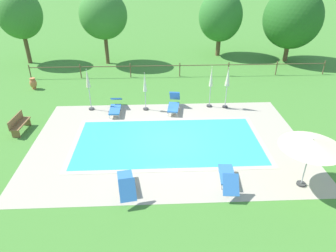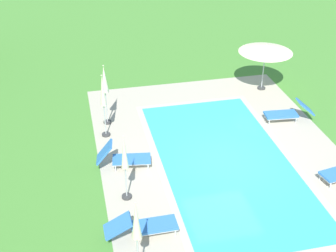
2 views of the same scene
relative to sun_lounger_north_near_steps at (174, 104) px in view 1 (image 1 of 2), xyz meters
The scene contains 20 objects.
ground_plane 3.55m from the sun_lounger_north_near_steps, 97.95° to the right, with size 160.00×160.00×0.00m, color #478433.
pool_deck_paving 3.55m from the sun_lounger_north_near_steps, 97.95° to the right, with size 13.17×8.66×0.01m, color #B2A893.
swimming_pool_water 3.55m from the sun_lounger_north_near_steps, 97.95° to the right, with size 8.88×4.37×0.01m, color #38C6D1.
pool_coping_rim 3.55m from the sun_lounger_north_near_steps, 97.95° to the right, with size 9.36×4.85×0.01m.
sun_lounger_north_near_steps is the anchor object (origin of this frame).
sun_lounger_north_mid 7.43m from the sun_lounger_north_near_steps, 107.72° to the right, with size 0.91×1.95×0.97m.
sun_lounger_north_far 3.40m from the sun_lounger_north_near_steps, behind, with size 0.61×2.07×0.73m.
sun_lounger_north_end 7.07m from the sun_lounger_north_near_steps, 75.98° to the right, with size 0.77×2.01×0.89m.
patio_umbrella_open_foreground 8.53m from the sun_lounger_north_near_steps, 56.20° to the right, with size 2.37×2.37×2.16m.
patio_umbrella_closed_row_west 3.40m from the sun_lounger_north_near_steps, ahead, with size 0.32×0.32×2.51m.
patio_umbrella_closed_row_mid_west 2.54m from the sun_lounger_north_near_steps, 10.22° to the left, with size 0.32×0.32×2.54m.
patio_umbrella_closed_row_centre 1.98m from the sun_lounger_north_near_steps, behind, with size 0.32×0.32×2.30m.
patio_umbrella_closed_row_mid_east 5.06m from the sun_lounger_north_near_steps, behind, with size 0.32×0.32×2.51m.
wooden_bench_lawn_side 8.39m from the sun_lounger_north_near_steps, 165.36° to the right, with size 0.56×1.53×0.87m.
terracotta_urn_near_fence 10.06m from the sun_lounger_north_near_steps, 158.35° to the left, with size 0.46×0.46×0.78m.
perimeter_fence 5.81m from the sun_lounger_north_near_steps, 82.01° to the left, with size 22.19×0.08×1.05m.
tree_far_west 12.49m from the sun_lounger_north_near_steps, 67.11° to the left, with size 3.76×3.76×5.56m.
tree_west_mid 15.56m from the sun_lounger_north_near_steps, 140.34° to the left, with size 3.49×3.49×5.94m.
tree_centre 11.08m from the sun_lounger_north_near_steps, 118.54° to the left, with size 3.76×3.76×5.78m.
tree_east_mid 14.14m from the sun_lounger_north_near_steps, 42.06° to the left, with size 4.71×4.71×5.98m.
Camera 1 is at (-0.59, -12.75, 8.01)m, focal length 32.71 mm.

